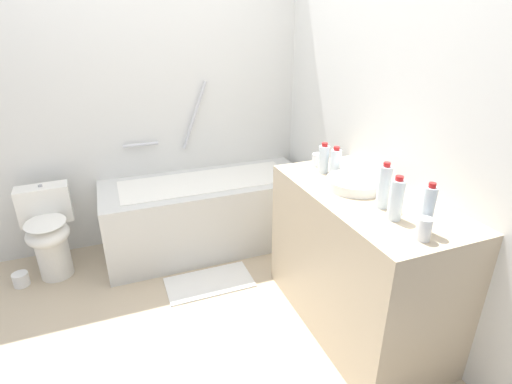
{
  "coord_description": "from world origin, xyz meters",
  "views": [
    {
      "loc": [
        -0.2,
        -1.98,
        1.78
      ],
      "look_at": [
        0.65,
        0.21,
        0.75
      ],
      "focal_mm": 27.35,
      "sensor_mm": 36.0,
      "label": 1
    }
  ],
  "objects_px": {
    "toilet": "(49,231)",
    "water_bottle_4": "(335,162)",
    "water_bottle_3": "(324,159)",
    "toilet_paper_roll": "(21,279)",
    "bath_mat": "(209,282)",
    "drinking_glass_1": "(318,160)",
    "sink_basin": "(355,183)",
    "bathtub": "(209,211)",
    "water_bottle_1": "(396,199)",
    "drinking_glass_0": "(424,229)",
    "water_bottle_0": "(384,187)",
    "water_bottle_2": "(428,210)",
    "sink_faucet": "(382,179)"
  },
  "relations": [
    {
      "from": "toilet",
      "to": "water_bottle_4",
      "type": "relative_size",
      "value": 3.66
    },
    {
      "from": "water_bottle_3",
      "to": "toilet_paper_roll",
      "type": "relative_size",
      "value": 1.76
    },
    {
      "from": "bath_mat",
      "to": "drinking_glass_1",
      "type": "bearing_deg",
      "value": -14.95
    },
    {
      "from": "sink_basin",
      "to": "water_bottle_3",
      "type": "height_order",
      "value": "water_bottle_3"
    },
    {
      "from": "bathtub",
      "to": "water_bottle_1",
      "type": "height_order",
      "value": "bathtub"
    },
    {
      "from": "water_bottle_4",
      "to": "drinking_glass_1",
      "type": "bearing_deg",
      "value": 92.35
    },
    {
      "from": "bathtub",
      "to": "water_bottle_1",
      "type": "distance_m",
      "value": 1.78
    },
    {
      "from": "water_bottle_1",
      "to": "drinking_glass_1",
      "type": "height_order",
      "value": "water_bottle_1"
    },
    {
      "from": "water_bottle_1",
      "to": "water_bottle_3",
      "type": "bearing_deg",
      "value": 89.58
    },
    {
      "from": "bath_mat",
      "to": "water_bottle_4",
      "type": "bearing_deg",
      "value": -27.74
    },
    {
      "from": "drinking_glass_0",
      "to": "water_bottle_0",
      "type": "bearing_deg",
      "value": 83.36
    },
    {
      "from": "water_bottle_2",
      "to": "drinking_glass_0",
      "type": "xyz_separation_m",
      "value": [
        -0.05,
        -0.05,
        -0.06
      ]
    },
    {
      "from": "water_bottle_4",
      "to": "bath_mat",
      "type": "height_order",
      "value": "water_bottle_4"
    },
    {
      "from": "sink_faucet",
      "to": "water_bottle_0",
      "type": "distance_m",
      "value": 0.35
    },
    {
      "from": "sink_basin",
      "to": "sink_faucet",
      "type": "bearing_deg",
      "value": 0.0
    },
    {
      "from": "water_bottle_3",
      "to": "toilet_paper_roll",
      "type": "distance_m",
      "value": 2.35
    },
    {
      "from": "water_bottle_2",
      "to": "bath_mat",
      "type": "bearing_deg",
      "value": 122.42
    },
    {
      "from": "toilet",
      "to": "drinking_glass_0",
      "type": "xyz_separation_m",
      "value": [
        1.75,
        -1.79,
        0.59
      ]
    },
    {
      "from": "bathtub",
      "to": "toilet_paper_roll",
      "type": "xyz_separation_m",
      "value": [
        -1.45,
        -0.07,
        -0.27
      ]
    },
    {
      "from": "drinking_glass_0",
      "to": "water_bottle_2",
      "type": "bearing_deg",
      "value": 44.17
    },
    {
      "from": "water_bottle_4",
      "to": "sink_faucet",
      "type": "bearing_deg",
      "value": -49.29
    },
    {
      "from": "water_bottle_1",
      "to": "water_bottle_2",
      "type": "height_order",
      "value": "water_bottle_2"
    },
    {
      "from": "toilet",
      "to": "drinking_glass_0",
      "type": "relative_size",
      "value": 6.53
    },
    {
      "from": "water_bottle_1",
      "to": "toilet_paper_roll",
      "type": "bearing_deg",
      "value": 143.3
    },
    {
      "from": "bathtub",
      "to": "water_bottle_3",
      "type": "xyz_separation_m",
      "value": [
        0.55,
        -0.87,
        0.67
      ]
    },
    {
      "from": "water_bottle_1",
      "to": "water_bottle_3",
      "type": "height_order",
      "value": "water_bottle_1"
    },
    {
      "from": "water_bottle_3",
      "to": "drinking_glass_1",
      "type": "relative_size",
      "value": 2.43
    },
    {
      "from": "drinking_glass_0",
      "to": "bath_mat",
      "type": "relative_size",
      "value": 0.16
    },
    {
      "from": "toilet",
      "to": "sink_basin",
      "type": "height_order",
      "value": "sink_basin"
    },
    {
      "from": "water_bottle_1",
      "to": "sink_faucet",
      "type": "bearing_deg",
      "value": 59.2
    },
    {
      "from": "water_bottle_0",
      "to": "toilet_paper_roll",
      "type": "height_order",
      "value": "water_bottle_0"
    },
    {
      "from": "bathtub",
      "to": "drinking_glass_0",
      "type": "distance_m",
      "value": 1.95
    },
    {
      "from": "sink_faucet",
      "to": "toilet_paper_roll",
      "type": "bearing_deg",
      "value": 153.98
    },
    {
      "from": "drinking_glass_1",
      "to": "bath_mat",
      "type": "bearing_deg",
      "value": 165.05
    },
    {
      "from": "water_bottle_1",
      "to": "water_bottle_2",
      "type": "distance_m",
      "value": 0.16
    },
    {
      "from": "water_bottle_4",
      "to": "bath_mat",
      "type": "bearing_deg",
      "value": 152.26
    },
    {
      "from": "toilet",
      "to": "toilet_paper_roll",
      "type": "relative_size",
      "value": 6.15
    },
    {
      "from": "toilet",
      "to": "water_bottle_2",
      "type": "xyz_separation_m",
      "value": [
        1.8,
        -1.74,
        0.65
      ]
    },
    {
      "from": "water_bottle_2",
      "to": "water_bottle_4",
      "type": "xyz_separation_m",
      "value": [
        0.01,
        0.77,
        -0.03
      ]
    },
    {
      "from": "sink_faucet",
      "to": "water_bottle_4",
      "type": "distance_m",
      "value": 0.3
    },
    {
      "from": "water_bottle_3",
      "to": "bathtub",
      "type": "bearing_deg",
      "value": 122.37
    },
    {
      "from": "sink_basin",
      "to": "toilet_paper_roll",
      "type": "bearing_deg",
      "value": 151.91
    },
    {
      "from": "toilet_paper_roll",
      "to": "water_bottle_2",
      "type": "bearing_deg",
      "value": -38.92
    },
    {
      "from": "drinking_glass_0",
      "to": "drinking_glass_1",
      "type": "xyz_separation_m",
      "value": [
        0.05,
        1.02,
        -0.01
      ]
    },
    {
      "from": "toilet",
      "to": "water_bottle_2",
      "type": "bearing_deg",
      "value": 42.71
    },
    {
      "from": "drinking_glass_0",
      "to": "bath_mat",
      "type": "distance_m",
      "value": 1.69
    },
    {
      "from": "sink_faucet",
      "to": "sink_basin",
      "type": "bearing_deg",
      "value": -180.0
    },
    {
      "from": "water_bottle_2",
      "to": "drinking_glass_0",
      "type": "distance_m",
      "value": 0.1
    },
    {
      "from": "sink_faucet",
      "to": "water_bottle_1",
      "type": "xyz_separation_m",
      "value": [
        -0.24,
        -0.4,
        0.08
      ]
    },
    {
      "from": "water_bottle_0",
      "to": "drinking_glass_1",
      "type": "bearing_deg",
      "value": 89.02
    }
  ]
}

